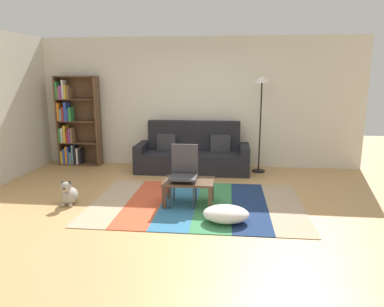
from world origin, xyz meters
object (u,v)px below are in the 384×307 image
tv_remote (186,179)px  standing_lamp (262,92)px  pouf (226,214)px  bookshelf (74,125)px  dog (69,194)px  couch (193,155)px  folding_chair (184,169)px  coffee_table (189,184)px

tv_remote → standing_lamp: bearing=48.2°
pouf → tv_remote: tv_remote is taller
bookshelf → standing_lamp: size_ratio=1.00×
pouf → dog: (-2.35, 0.44, 0.04)m
bookshelf → tv_remote: bookshelf is taller
couch → pouf: bearing=-74.8°
couch → tv_remote: (0.11, -1.95, 0.05)m
couch → pouf: size_ratio=3.73×
dog → tv_remote: (1.75, 0.23, 0.23)m
standing_lamp → bookshelf: bearing=176.9°
dog → folding_chair: (1.71, 0.24, 0.37)m
coffee_table → folding_chair: folding_chair is taller
pouf → tv_remote: 0.94m
coffee_table → standing_lamp: bearing=59.8°
couch → coffee_table: (0.14, -1.97, -0.02)m
bookshelf → coffee_table: (2.76, -2.26, -0.56)m
bookshelf → coffee_table: bookshelf is taller
couch → folding_chair: couch is taller
tv_remote → folding_chair: (-0.04, 0.01, 0.15)m
standing_lamp → tv_remote: 2.66m
pouf → dog: bearing=169.5°
coffee_table → folding_chair: (-0.08, 0.04, 0.22)m
coffee_table → tv_remote: bearing=144.9°
bookshelf → tv_remote: 3.55m
dog → couch: bearing=52.9°
coffee_table → folding_chair: bearing=154.5°
couch → bookshelf: 2.69m
bookshelf → coffee_table: 3.61m
dog → folding_chair: bearing=7.9°
pouf → bookshelf: bearing=139.0°
couch → dog: size_ratio=5.69×
tv_remote → coffee_table: bearing=-45.5°
dog → coffee_table: bearing=6.4°
coffee_table → dog: dog is taller
tv_remote → dog: bearing=176.9°
standing_lamp → tv_remote: standing_lamp is taller
tv_remote → folding_chair: bearing=155.3°
pouf → coffee_table: bearing=131.7°
dog → bookshelf: bearing=111.6°
coffee_table → tv_remote: size_ratio=4.98×
pouf → dog: dog is taller
folding_chair → standing_lamp: bearing=80.2°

